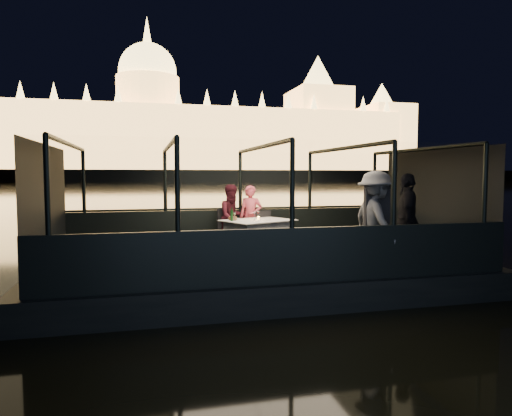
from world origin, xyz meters
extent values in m
plane|color=black|center=(0.00, 80.00, 0.00)|extent=(500.00, 500.00, 0.00)
cube|color=black|center=(0.00, 0.00, 0.00)|extent=(8.60, 4.40, 1.00)
cube|color=black|center=(0.00, 0.00, 0.48)|extent=(8.00, 4.00, 0.04)
cube|color=black|center=(0.00, 2.00, 0.95)|extent=(8.00, 0.08, 0.90)
cube|color=black|center=(0.00, -2.00, 0.95)|extent=(8.00, 0.08, 0.90)
cube|color=#423D33|center=(0.00, 210.00, 1.00)|extent=(400.00, 140.00, 6.00)
cube|color=white|center=(0.12, 0.72, 0.89)|extent=(1.76, 1.56, 0.77)
cube|color=black|center=(-0.42, 1.47, 0.95)|extent=(0.57, 0.57, 0.95)
cube|color=black|center=(0.42, 1.17, 0.95)|extent=(0.56, 0.56, 0.90)
imported|color=#F5596C|center=(0.16, 1.58, 1.25)|extent=(0.63, 0.52, 1.50)
imported|color=#3F111C|center=(-0.28, 1.53, 1.25)|extent=(0.87, 0.77, 1.52)
imported|color=silver|center=(1.76, -1.46, 1.35)|extent=(0.69, 1.20, 1.83)
imported|color=black|center=(2.65, -1.06, 1.35)|extent=(0.91, 1.13, 1.78)
cylinder|color=#143817|center=(-0.48, 0.63, 1.42)|extent=(0.07, 0.07, 0.29)
cylinder|color=brown|center=(-0.42, 0.80, 1.31)|extent=(0.19, 0.19, 0.07)
cylinder|color=#F3A13C|center=(0.14, 0.78, 1.31)|extent=(0.06, 0.06, 0.07)
cylinder|color=silver|center=(0.29, 0.65, 1.27)|extent=(0.21, 0.21, 0.01)
cylinder|color=white|center=(-0.31, 0.96, 1.27)|extent=(0.25, 0.25, 0.02)
camera|label=1|loc=(-2.29, -8.88, 2.24)|focal=32.00mm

